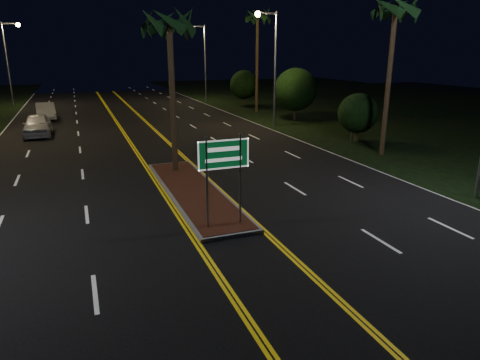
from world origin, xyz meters
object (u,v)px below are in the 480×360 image
median_island (193,191)px  car_far (46,110)px  streetlight_right_far (202,54)px  palm_right_far (258,17)px  palm_right_near (396,9)px  warning_sign (352,120)px  streetlight_right_mid (271,56)px  palm_median (169,23)px  streetlight_left_far (10,54)px  shrub_far (244,85)px  car_near (37,123)px  shrub_near (358,113)px  highway_sign (224,163)px  shrub_mid (296,90)px

median_island → car_far: (-7.08, 25.63, 0.78)m
streetlight_right_far → palm_right_far: palm_right_far is taller
palm_right_near → warning_sign: bearing=82.6°
palm_right_far → car_far: size_ratio=1.98×
palm_right_near → streetlight_right_mid: bearing=98.9°
streetlight_right_mid → median_island: bearing=-125.3°
streetlight_right_far → palm_right_far: size_ratio=0.87×
streetlight_right_mid → palm_median: 15.73m
streetlight_left_far → palm_right_near: palm_right_near is taller
car_far → median_island: bearing=-78.9°
streetlight_right_mid → palm_right_far: size_ratio=0.87×
streetlight_left_far → shrub_far: 25.90m
shrub_far → car_near: (-21.06, -11.78, -1.42)m
streetlight_left_far → streetlight_right_far: same height
streetlight_right_far → car_far: 20.59m
median_island → shrub_far: 32.19m
streetlight_left_far → palm_median: 35.18m
palm_median → shrub_near: 14.93m
car_far → streetlight_right_far: bearing=23.6°
median_island → shrub_far: size_ratio=2.59×
palm_right_near → highway_sign: bearing=-150.0°
streetlight_right_far → palm_right_far: 12.69m
warning_sign → streetlight_right_far: bearing=89.2°
palm_median → streetlight_right_mid: bearing=47.3°
median_island → palm_median: bearing=90.0°
warning_sign → streetlight_left_far: bearing=122.5°
palm_right_near → shrub_mid: bearing=83.9°
shrub_far → streetlight_right_far: bearing=118.0°
streetlight_right_mid → streetlight_right_far: same height
streetlight_right_far → shrub_near: 28.39m
palm_median → warning_sign: 14.59m
median_island → palm_right_far: (12.80, 23.00, 9.06)m
streetlight_right_far → warning_sign: streetlight_right_far is taller
shrub_near → streetlight_left_far: bearing=128.8°
palm_right_near → shrub_far: 26.69m
streetlight_right_far → warning_sign: (2.39, -28.13, -4.10)m
streetlight_left_far → shrub_mid: 31.85m
streetlight_right_mid → car_far: (-17.69, 10.63, -4.79)m
streetlight_right_mid → warning_sign: 9.41m
streetlight_left_far → palm_right_near: bearing=-55.8°
car_far → palm_right_far: bearing=-11.9°
car_far → warning_sign: 27.49m
streetlight_right_mid → palm_right_near: bearing=-81.1°
streetlight_right_far → shrub_mid: (3.39, -18.00, -2.93)m
car_far → warning_sign: size_ratio=2.16×
shrub_mid → shrub_near: bearing=-92.9°
streetlight_right_far → car_near: 25.65m
shrub_far → streetlight_right_mid: bearing=-102.8°
streetlight_right_mid → palm_median: size_ratio=1.08×
streetlight_right_mid → palm_right_far: (2.19, 8.00, 3.49)m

